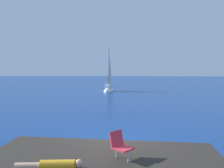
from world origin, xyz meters
TOP-DOWN VIEW (x-y plane):
  - ground_plane at (0.00, 0.00)m, footprint 160.00×160.00m
  - boulder_seaward at (2.60, -0.61)m, footprint 0.68×0.77m
  - boulder_inland at (-1.72, -0.91)m, footprint 1.02×1.09m
  - sailboat_near at (-1.92, 21.71)m, footprint 1.77×3.51m
  - person_sunbather at (-1.41, -3.28)m, footprint 1.76×0.37m
  - beach_chair at (0.32, -2.48)m, footprint 0.76×0.76m

SIDE VIEW (x-z plane):
  - ground_plane at x=0.00m, z-range 0.00..0.00m
  - boulder_seaward at x=2.60m, z-range -0.25..0.25m
  - boulder_inland at x=-1.72m, z-range -0.28..0.28m
  - sailboat_near at x=-1.92m, z-range -2.85..3.54m
  - person_sunbather at x=-1.41m, z-range 0.50..0.75m
  - beach_chair at x=0.32m, z-range 0.55..1.35m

